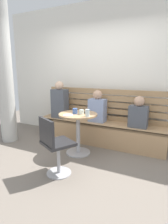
# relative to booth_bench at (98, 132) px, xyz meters

# --- Properties ---
(ground) EXTENTS (8.00, 8.00, 0.00)m
(ground) POSITION_rel_booth_bench_xyz_m (0.00, -1.20, -0.22)
(ground) COLOR #70665B
(back_wall) EXTENTS (5.20, 0.10, 2.90)m
(back_wall) POSITION_rel_booth_bench_xyz_m (0.00, 0.44, 1.23)
(back_wall) COLOR white
(back_wall) RESTS_ON ground
(concrete_pillar) EXTENTS (0.32, 0.32, 2.80)m
(concrete_pillar) POSITION_rel_booth_bench_xyz_m (-1.75, -0.75, 1.18)
(concrete_pillar) COLOR #B2B2AD
(concrete_pillar) RESTS_ON ground
(booth_bench) EXTENTS (2.70, 0.52, 0.44)m
(booth_bench) POSITION_rel_booth_bench_xyz_m (0.00, 0.00, 0.00)
(booth_bench) COLOR tan
(booth_bench) RESTS_ON ground
(booth_backrest) EXTENTS (2.65, 0.04, 0.66)m
(booth_backrest) POSITION_rel_booth_bench_xyz_m (0.00, 0.24, 0.56)
(booth_backrest) COLOR #A68157
(booth_backrest) RESTS_ON booth_bench
(cafe_table) EXTENTS (0.68, 0.68, 0.74)m
(cafe_table) POSITION_rel_booth_bench_xyz_m (-0.11, -0.66, 0.30)
(cafe_table) COLOR #ADADB2
(cafe_table) RESTS_ON ground
(white_chair) EXTENTS (0.54, 0.54, 0.85)m
(white_chair) POSITION_rel_booth_bench_xyz_m (-0.05, -1.47, 0.24)
(white_chair) COLOR #ADADB2
(white_chair) RESTS_ON ground
(person_adult) EXTENTS (0.34, 0.22, 0.82)m
(person_adult) POSITION_rel_booth_bench_xyz_m (-0.92, -0.02, 0.59)
(person_adult) COLOR #4C515B
(person_adult) RESTS_ON booth_bench
(person_child_left) EXTENTS (0.34, 0.22, 0.58)m
(person_child_left) POSITION_rel_booth_bench_xyz_m (0.80, 0.00, 0.47)
(person_child_left) COLOR #4C515B
(person_child_left) RESTS_ON booth_bench
(person_child_middle) EXTENTS (0.34, 0.22, 0.65)m
(person_child_middle) POSITION_rel_booth_bench_xyz_m (-0.03, 0.03, 0.51)
(person_child_middle) COLOR #8C9EC6
(person_child_middle) RESTS_ON booth_bench
(cup_espresso_small) EXTENTS (0.06, 0.06, 0.05)m
(cup_espresso_small) POSITION_rel_booth_bench_xyz_m (-0.22, -0.56, 0.55)
(cup_espresso_small) COLOR silver
(cup_espresso_small) RESTS_ON cafe_table
(cup_glass_short) EXTENTS (0.08, 0.08, 0.08)m
(cup_glass_short) POSITION_rel_booth_bench_xyz_m (-0.03, -0.68, 0.56)
(cup_glass_short) COLOR silver
(cup_glass_short) RESTS_ON cafe_table
(cup_glass_tall) EXTENTS (0.07, 0.07, 0.12)m
(cup_glass_tall) POSITION_rel_booth_bench_xyz_m (0.14, -0.79, 0.58)
(cup_glass_tall) COLOR silver
(cup_glass_tall) RESTS_ON cafe_table
(cup_mug_blue) EXTENTS (0.08, 0.08, 0.09)m
(cup_mug_blue) POSITION_rel_booth_bench_xyz_m (-0.15, -0.70, 0.57)
(cup_mug_blue) COLOR #3D5B9E
(cup_mug_blue) RESTS_ON cafe_table
(plate_small) EXTENTS (0.17, 0.17, 0.01)m
(plate_small) POSITION_rel_booth_bench_xyz_m (-0.19, -0.87, 0.52)
(plate_small) COLOR white
(plate_small) RESTS_ON cafe_table
(phone_on_table) EXTENTS (0.13, 0.16, 0.01)m
(phone_on_table) POSITION_rel_booth_bench_xyz_m (0.00, -0.54, 0.52)
(phone_on_table) COLOR black
(phone_on_table) RESTS_ON cafe_table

